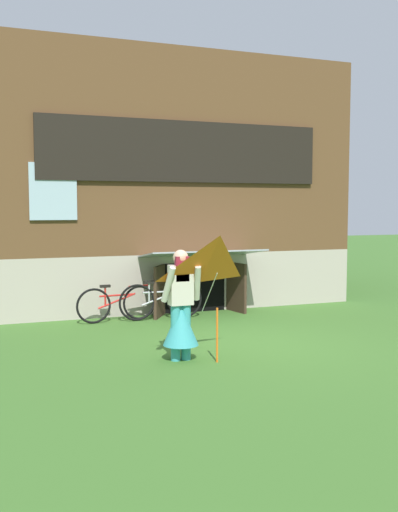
{
  "coord_description": "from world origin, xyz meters",
  "views": [
    {
      "loc": [
        -4.12,
        -8.67,
        2.24
      ],
      "look_at": [
        -0.46,
        0.93,
        1.38
      ],
      "focal_mm": 41.32,
      "sensor_mm": 36.0,
      "label": 1
    }
  ],
  "objects_px": {
    "person": "(181,314)",
    "bicycle_silver": "(161,300)",
    "kite": "(220,269)",
    "bicycle_red": "(117,303)"
  },
  "relations": [
    {
      "from": "person",
      "to": "kite",
      "type": "relative_size",
      "value": 0.92
    },
    {
      "from": "person",
      "to": "kite",
      "type": "xyz_separation_m",
      "value": [
        0.39,
        -0.55,
        0.7
      ]
    },
    {
      "from": "kite",
      "to": "bicycle_silver",
      "type": "xyz_separation_m",
      "value": [
        0.27,
        3.65,
        -1.0
      ]
    },
    {
      "from": "person",
      "to": "bicycle_silver",
      "type": "bearing_deg",
      "value": 91.18
    },
    {
      "from": "bicycle_silver",
      "to": "kite",
      "type": "bearing_deg",
      "value": -93.22
    },
    {
      "from": "person",
      "to": "bicycle_red",
      "type": "relative_size",
      "value": 1.01
    },
    {
      "from": "person",
      "to": "bicycle_silver",
      "type": "distance_m",
      "value": 3.19
    },
    {
      "from": "person",
      "to": "kite",
      "type": "height_order",
      "value": "kite"
    },
    {
      "from": "bicycle_red",
      "to": "person",
      "type": "bearing_deg",
      "value": -90.93
    },
    {
      "from": "kite",
      "to": "bicycle_silver",
      "type": "relative_size",
      "value": 1.02
    }
  ]
}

